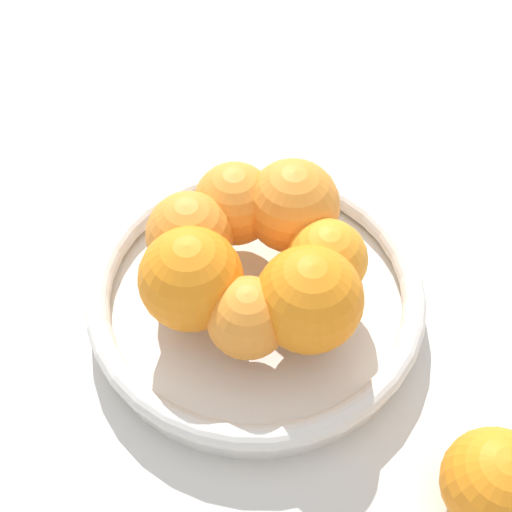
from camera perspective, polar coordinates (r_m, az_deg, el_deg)
The scene contains 4 objects.
ground_plane at distance 0.63m, azimuth 0.00°, elevation -4.30°, with size 4.00×4.00×0.00m, color beige.
fruit_bowl at distance 0.61m, azimuth 0.00°, elevation -3.27°, with size 0.29×0.29×0.04m.
orange_pile at distance 0.57m, azimuth -0.08°, elevation 0.10°, with size 0.18×0.18×0.08m.
stray_orange at distance 0.54m, azimuth 18.61°, elevation -16.82°, with size 0.08×0.08×0.08m, color orange.
Camera 1 is at (-0.35, -0.04, 0.52)m, focal length 50.00 mm.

